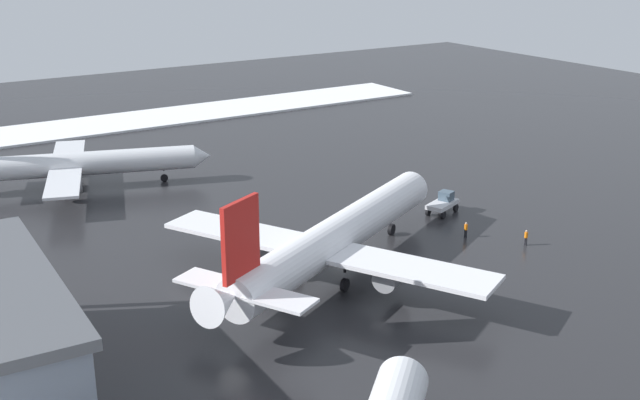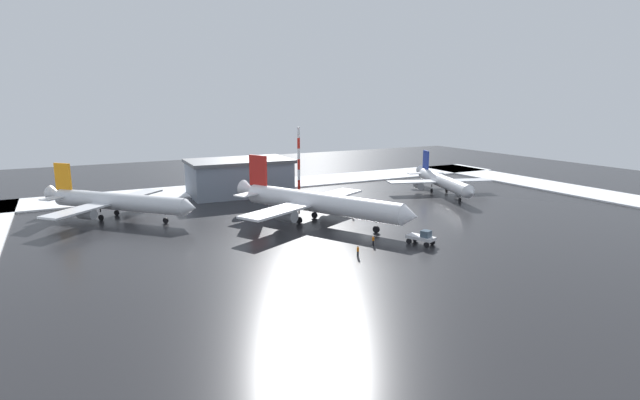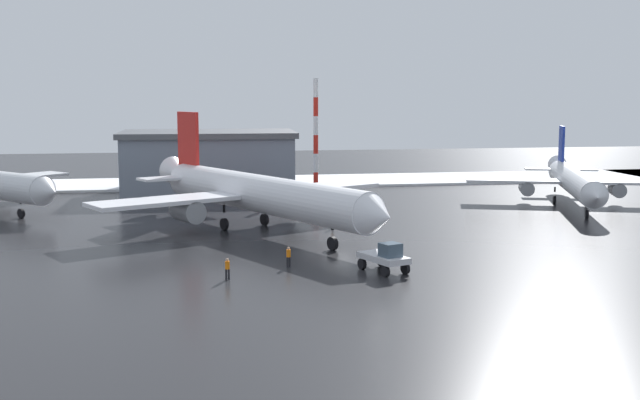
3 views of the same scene
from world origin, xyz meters
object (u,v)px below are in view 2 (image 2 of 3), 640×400
object	(u,v)px
ground_crew_by_nose_gear	(353,213)
airplane_parked_starboard	(443,181)
ground_crew_near_tug	(373,240)
antenna_mast	(299,159)
airplane_parked_portside	(116,201)
airplane_distant_tail	(317,202)
cargo_hangar	(239,177)
pushback_tug	(422,237)
ground_crew_mid_apron	(358,250)

from	to	relation	value
ground_crew_by_nose_gear	airplane_parked_starboard	bearing A→B (deg)	-179.19
airplane_parked_starboard	ground_crew_near_tug	bearing A→B (deg)	-35.22
airplane_parked_starboard	ground_crew_near_tug	xyz separation A→B (m)	(40.43, 29.72, -2.23)
antenna_mast	airplane_parked_starboard	bearing A→B (deg)	144.58
airplane_parked_portside	airplane_distant_tail	bearing A→B (deg)	14.63
airplane_distant_tail	ground_crew_by_nose_gear	xyz separation A→B (m)	(-8.07, 0.02, -3.03)
airplane_parked_starboard	ground_crew_by_nose_gear	bearing A→B (deg)	-52.09
airplane_distant_tail	cargo_hangar	size ratio (longest dim) A/B	1.48
antenna_mast	ground_crew_by_nose_gear	bearing A→B (deg)	83.80
ground_crew_by_nose_gear	cargo_hangar	world-z (taller)	cargo_hangar
airplane_distant_tail	ground_crew_near_tug	xyz separation A→B (m)	(-1.03, 17.95, -3.03)
airplane_parked_starboard	cargo_hangar	xyz separation A→B (m)	(45.38, -22.86, 1.24)
airplane_distant_tail	ground_crew_near_tug	world-z (taller)	airplane_distant_tail
airplane_parked_starboard	antenna_mast	size ratio (longest dim) A/B	1.93
pushback_tug	antenna_mast	xyz separation A→B (m)	(-3.18, -54.14, 6.92)
ground_crew_by_nose_gear	ground_crew_mid_apron	xyz separation A→B (m)	(12.29, 21.67, 0.00)
ground_crew_near_tug	antenna_mast	bearing A→B (deg)	158.52
ground_crew_by_nose_gear	cargo_hangar	size ratio (longest dim) A/B	0.07
airplane_parked_starboard	ground_crew_mid_apron	size ratio (longest dim) A/B	18.55
airplane_distant_tail	antenna_mast	world-z (taller)	antenna_mast
cargo_hangar	airplane_parked_portside	bearing A→B (deg)	26.14
cargo_hangar	pushback_tug	bearing A→B (deg)	104.68
airplane_parked_starboard	antenna_mast	world-z (taller)	antenna_mast
ground_crew_mid_apron	airplane_parked_portside	bearing A→B (deg)	-145.88
ground_crew_near_tug	airplane_parked_portside	bearing A→B (deg)	-148.08
airplane_parked_starboard	pushback_tug	distance (m)	46.66
ground_crew_mid_apron	antenna_mast	distance (m)	57.37
airplane_parked_portside	antenna_mast	world-z (taller)	antenna_mast
cargo_hangar	airplane_distant_tail	bearing A→B (deg)	98.61
ground_crew_near_tug	cargo_hangar	distance (m)	52.92
pushback_tug	cargo_hangar	distance (m)	57.24
airplane_parked_portside	antenna_mast	xyz separation A→B (m)	(-45.50, -11.65, 4.70)
airplane_parked_portside	airplane_parked_starboard	bearing A→B (deg)	39.61
airplane_parked_portside	cargo_hangar	world-z (taller)	airplane_parked_portside
cargo_hangar	ground_crew_by_nose_gear	bearing A→B (deg)	111.24
antenna_mast	cargo_hangar	world-z (taller)	antenna_mast
ground_crew_by_nose_gear	cargo_hangar	distance (m)	36.82
airplane_distant_tail	pushback_tug	size ratio (longest dim) A/B	7.42
airplane_distant_tail	pushback_tug	world-z (taller)	airplane_distant_tail
airplane_distant_tail	antenna_mast	distance (m)	35.22
airplane_parked_portside	antenna_mast	size ratio (longest dim) A/B	1.74
ground_crew_by_nose_gear	airplane_parked_portside	bearing A→B (deg)	-45.61
airplane_parked_portside	ground_crew_mid_apron	bearing A→B (deg)	-8.61
airplane_parked_starboard	ground_crew_by_nose_gear	distance (m)	35.48
pushback_tug	antenna_mast	bearing A→B (deg)	154.73
antenna_mast	airplane_distant_tail	bearing A→B (deg)	70.52
airplane_distant_tail	airplane_parked_portside	size ratio (longest dim) A/B	1.32
airplane_parked_starboard	airplane_parked_portside	bearing A→B (deg)	-78.76
ground_crew_near_tug	pushback_tug	bearing A→B (deg)	56.90
ground_crew_near_tug	ground_crew_mid_apron	size ratio (longest dim) A/B	1.00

